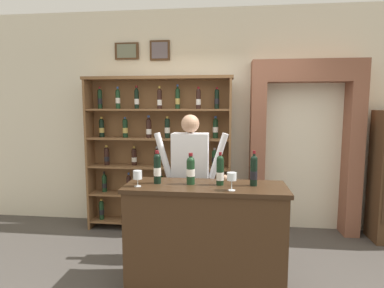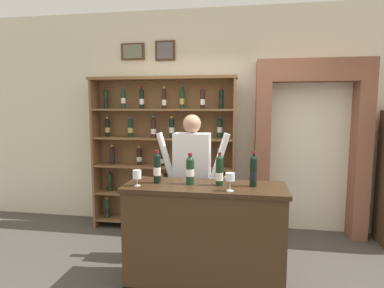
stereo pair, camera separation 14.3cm
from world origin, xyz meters
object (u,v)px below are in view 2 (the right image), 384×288
at_px(tasting_bottle_brunello, 253,171).
at_px(wine_glass_right, 137,175).
at_px(tasting_bottle_super_tuscan, 190,170).
at_px(tasting_bottle_bianco, 157,168).
at_px(wine_glass_center, 230,178).
at_px(tasting_counter, 204,237).
at_px(tasting_bottle_chianti, 219,171).
at_px(shopkeeper, 192,172).
at_px(wine_shelf, 163,150).

height_order(tasting_bottle_brunello, wine_glass_right, tasting_bottle_brunello).
bearing_deg(tasting_bottle_super_tuscan, tasting_bottle_bianco, -178.82).
bearing_deg(tasting_bottle_super_tuscan, wine_glass_center, -25.85).
distance_m(tasting_counter, wine_glass_center, 0.69).
bearing_deg(wine_glass_center, tasting_bottle_chianti, 119.80).
bearing_deg(wine_glass_center, wine_glass_right, 177.17).
bearing_deg(tasting_bottle_bianco, tasting_bottle_brunello, 1.02).
distance_m(shopkeeper, tasting_bottle_bianco, 0.60).
bearing_deg(wine_shelf, shopkeeper, -57.41).
xyz_separation_m(wine_shelf, tasting_bottle_brunello, (1.20, -1.37, 0.03)).
xyz_separation_m(tasting_bottle_bianco, wine_glass_right, (-0.15, -0.14, -0.05)).
bearing_deg(tasting_bottle_chianti, tasting_counter, -171.32).
distance_m(tasting_bottle_brunello, wine_glass_right, 1.07).
height_order(tasting_counter, wine_glass_center, wine_glass_center).
relative_size(tasting_counter, tasting_bottle_bianco, 4.77).
bearing_deg(shopkeeper, tasting_bottle_chianti, -56.46).
distance_m(wine_shelf, tasting_bottle_super_tuscan, 1.51).
relative_size(tasting_counter, tasting_bottle_super_tuscan, 5.07).
relative_size(wine_shelf, tasting_bottle_chianti, 6.91).
relative_size(shopkeeper, wine_glass_right, 11.15).
distance_m(wine_shelf, shopkeeper, 1.03).
relative_size(tasting_bottle_bianco, wine_glass_right, 2.13).
xyz_separation_m(tasting_bottle_super_tuscan, wine_glass_right, (-0.47, -0.14, -0.03)).
height_order(tasting_bottle_super_tuscan, wine_glass_center, tasting_bottle_super_tuscan).
bearing_deg(wine_glass_right, tasting_bottle_super_tuscan, 16.82).
bearing_deg(tasting_bottle_super_tuscan, tasting_counter, -8.25).
bearing_deg(tasting_bottle_chianti, tasting_bottle_bianco, -179.35).
relative_size(tasting_counter, tasting_bottle_brunello, 4.59).
relative_size(shopkeeper, tasting_bottle_bianco, 5.23).
distance_m(shopkeeper, wine_glass_right, 0.78).
xyz_separation_m(wine_shelf, tasting_bottle_bianco, (0.30, -1.39, 0.03)).
bearing_deg(tasting_bottle_chianti, wine_shelf, 122.95).
height_order(shopkeeper, wine_glass_right, shopkeeper).
height_order(shopkeeper, tasting_bottle_bianco, shopkeeper).
distance_m(tasting_bottle_chianti, wine_glass_center, 0.22).
height_order(tasting_bottle_brunello, wine_glass_center, tasting_bottle_brunello).
xyz_separation_m(tasting_counter, wine_glass_center, (0.24, -0.17, 0.62)).
bearing_deg(tasting_bottle_bianco, wine_shelf, 102.05).
bearing_deg(tasting_counter, wine_glass_right, -168.72).
bearing_deg(wine_glass_center, wine_shelf, 122.59).
relative_size(tasting_counter, wine_glass_right, 10.17).
bearing_deg(tasting_bottle_bianco, wine_glass_center, -14.29).
relative_size(tasting_bottle_chianti, tasting_bottle_brunello, 0.94).
xyz_separation_m(shopkeeper, tasting_bottle_bianco, (-0.25, -0.53, 0.15)).
distance_m(wine_shelf, tasting_bottle_brunello, 1.82).
bearing_deg(wine_glass_center, shopkeeper, 122.58).
distance_m(tasting_bottle_bianco, tasting_bottle_brunello, 0.91).
xyz_separation_m(tasting_bottle_chianti, wine_glass_right, (-0.75, -0.14, -0.03)).
height_order(tasting_bottle_bianco, wine_glass_right, tasting_bottle_bianco).
height_order(wine_shelf, tasting_counter, wine_shelf).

